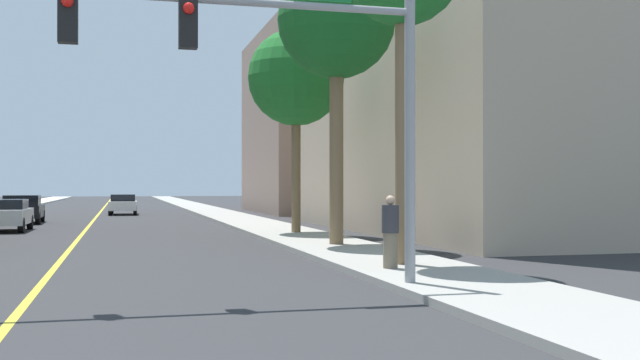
{
  "coord_description": "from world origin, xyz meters",
  "views": [
    {
      "loc": [
        1.54,
        -4.46,
        1.96
      ],
      "look_at": [
        6.82,
        15.66,
        2.11
      ],
      "focal_mm": 42.5,
      "sensor_mm": 36.0,
      "label": 1
    }
  ],
  "objects_px": {
    "traffic_signal_mast": "(268,61)",
    "car_white": "(123,204)",
    "palm_far": "(296,79)",
    "car_silver": "(4,214)",
    "car_black": "(23,209)",
    "pedestrian": "(390,232)",
    "palm_mid": "(336,22)"
  },
  "relations": [
    {
      "from": "car_silver",
      "to": "pedestrian",
      "type": "relative_size",
      "value": 2.5
    },
    {
      "from": "traffic_signal_mast",
      "to": "car_black",
      "type": "distance_m",
      "value": 29.58
    },
    {
      "from": "pedestrian",
      "to": "traffic_signal_mast",
      "type": "bearing_deg",
      "value": 171.5
    },
    {
      "from": "traffic_signal_mast",
      "to": "pedestrian",
      "type": "distance_m",
      "value": 5.1
    },
    {
      "from": "pedestrian",
      "to": "car_silver",
      "type": "bearing_deg",
      "value": 73.7
    },
    {
      "from": "palm_mid",
      "to": "car_silver",
      "type": "xyz_separation_m",
      "value": [
        -11.27,
        12.05,
        -6.28
      ]
    },
    {
      "from": "traffic_signal_mast",
      "to": "car_black",
      "type": "height_order",
      "value": "traffic_signal_mast"
    },
    {
      "from": "palm_far",
      "to": "car_white",
      "type": "distance_m",
      "value": 25.37
    },
    {
      "from": "car_white",
      "to": "pedestrian",
      "type": "relative_size",
      "value": 2.8
    },
    {
      "from": "palm_far",
      "to": "car_black",
      "type": "relative_size",
      "value": 1.9
    },
    {
      "from": "car_black",
      "to": "car_silver",
      "type": "height_order",
      "value": "car_black"
    },
    {
      "from": "traffic_signal_mast",
      "to": "car_black",
      "type": "relative_size",
      "value": 2.07
    },
    {
      "from": "traffic_signal_mast",
      "to": "car_silver",
      "type": "bearing_deg",
      "value": 109.06
    },
    {
      "from": "palm_far",
      "to": "pedestrian",
      "type": "height_order",
      "value": "palm_far"
    },
    {
      "from": "car_black",
      "to": "palm_mid",
      "type": "bearing_deg",
      "value": -60.64
    },
    {
      "from": "palm_far",
      "to": "pedestrian",
      "type": "xyz_separation_m",
      "value": [
        -0.87,
        -13.05,
        -5.18
      ]
    },
    {
      "from": "traffic_signal_mast",
      "to": "car_white",
      "type": "height_order",
      "value": "traffic_signal_mast"
    },
    {
      "from": "palm_mid",
      "to": "car_white",
      "type": "relative_size",
      "value": 1.97
    },
    {
      "from": "car_black",
      "to": "car_white",
      "type": "bearing_deg",
      "value": 63.86
    },
    {
      "from": "traffic_signal_mast",
      "to": "pedestrian",
      "type": "xyz_separation_m",
      "value": [
        3.16,
        2.37,
        -3.23
      ]
    },
    {
      "from": "traffic_signal_mast",
      "to": "palm_mid",
      "type": "relative_size",
      "value": 0.98
    },
    {
      "from": "palm_mid",
      "to": "pedestrian",
      "type": "bearing_deg",
      "value": -96.14
    },
    {
      "from": "palm_far",
      "to": "traffic_signal_mast",
      "type": "bearing_deg",
      "value": -104.64
    },
    {
      "from": "car_white",
      "to": "car_black",
      "type": "relative_size",
      "value": 1.07
    },
    {
      "from": "palm_far",
      "to": "car_silver",
      "type": "bearing_deg",
      "value": 152.62
    },
    {
      "from": "traffic_signal_mast",
      "to": "palm_far",
      "type": "height_order",
      "value": "palm_far"
    },
    {
      "from": "palm_mid",
      "to": "car_white",
      "type": "distance_m",
      "value": 31.38
    },
    {
      "from": "traffic_signal_mast",
      "to": "car_black",
      "type": "xyz_separation_m",
      "value": [
        -7.48,
        28.41,
        -3.41
      ]
    },
    {
      "from": "car_silver",
      "to": "pedestrian",
      "type": "bearing_deg",
      "value": -60.49
    },
    {
      "from": "traffic_signal_mast",
      "to": "palm_far",
      "type": "relative_size",
      "value": 1.09
    },
    {
      "from": "car_white",
      "to": "car_silver",
      "type": "distance_m",
      "value": 18.7
    },
    {
      "from": "car_black",
      "to": "car_silver",
      "type": "relative_size",
      "value": 1.05
    }
  ]
}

